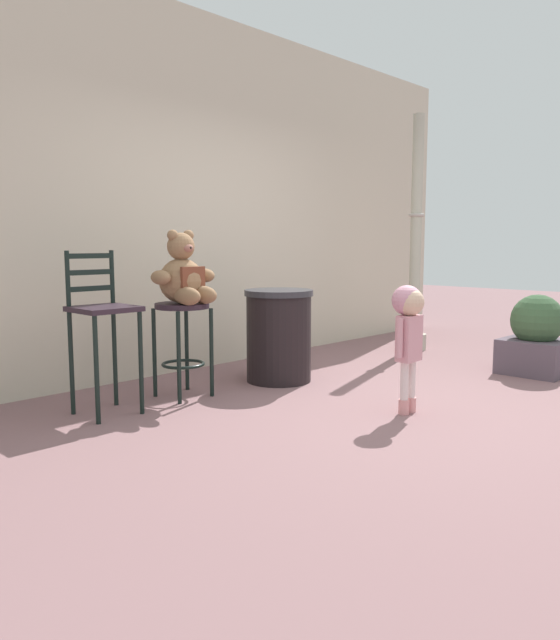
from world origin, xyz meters
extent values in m
plane|color=#805C5F|center=(0.00, 0.00, 0.00)|extent=(24.00, 24.00, 0.00)
cube|color=beige|center=(0.00, 2.31, 1.65)|extent=(7.90, 0.30, 3.30)
cylinder|color=#2A1D27|center=(-0.91, 1.37, 0.71)|extent=(0.42, 0.42, 0.04)
cylinder|color=black|center=(-1.07, 1.21, 0.35)|extent=(0.03, 0.03, 0.69)
cylinder|color=black|center=(-0.75, 1.21, 0.35)|extent=(0.03, 0.03, 0.69)
cylinder|color=black|center=(-1.07, 1.53, 0.35)|extent=(0.03, 0.03, 0.69)
cylinder|color=black|center=(-0.75, 1.53, 0.35)|extent=(0.03, 0.03, 0.69)
torus|color=black|center=(-0.91, 1.37, 0.26)|extent=(0.34, 0.34, 0.02)
sphere|color=#8D6847|center=(-0.91, 1.37, 0.90)|extent=(0.34, 0.34, 0.34)
cube|color=brown|center=(-0.91, 1.23, 0.91)|extent=(0.21, 0.03, 0.21)
sphere|color=#8D6847|center=(-0.91, 1.37, 1.17)|extent=(0.21, 0.21, 0.21)
ellipsoid|color=#965E4F|center=(-0.91, 1.28, 1.15)|extent=(0.09, 0.07, 0.06)
sphere|color=black|center=(-0.91, 1.26, 1.16)|extent=(0.02, 0.02, 0.02)
sphere|color=#8D6847|center=(-0.98, 1.37, 1.25)|extent=(0.08, 0.08, 0.08)
sphere|color=#8D6847|center=(-0.84, 1.37, 1.25)|extent=(0.08, 0.08, 0.08)
ellipsoid|color=#8D6847|center=(-1.12, 1.34, 0.94)|extent=(0.12, 0.19, 0.11)
ellipsoid|color=#8D6847|center=(-0.70, 1.34, 0.94)|extent=(0.12, 0.19, 0.11)
ellipsoid|color=#8D6847|center=(-0.99, 1.21, 0.80)|extent=(0.12, 0.29, 0.14)
ellipsoid|color=#8D6847|center=(-0.83, 1.21, 0.80)|extent=(0.12, 0.29, 0.14)
cylinder|color=pink|center=(-0.15, -0.15, 0.05)|extent=(0.07, 0.07, 0.10)
cylinder|color=silver|center=(-0.15, -0.15, 0.24)|extent=(0.06, 0.06, 0.27)
cylinder|color=pink|center=(-0.06, -0.15, 0.05)|extent=(0.07, 0.07, 0.10)
cylinder|color=silver|center=(-0.06, -0.15, 0.24)|extent=(0.06, 0.06, 0.27)
cube|color=#D2919C|center=(-0.11, -0.15, 0.53)|extent=(0.19, 0.11, 0.32)
cylinder|color=#D2919C|center=(-0.23, -0.15, 0.55)|extent=(0.05, 0.05, 0.27)
cylinder|color=#D2919C|center=(0.01, -0.15, 0.55)|extent=(0.05, 0.05, 0.27)
sphere|color=#D8B293|center=(-0.11, -0.15, 0.79)|extent=(0.20, 0.20, 0.20)
sphere|color=#CA899D|center=(-0.11, -0.12, 0.80)|extent=(0.21, 0.21, 0.21)
cylinder|color=black|center=(0.00, 1.21, 0.37)|extent=(0.56, 0.56, 0.74)
cylinder|color=#2D2D33|center=(0.00, 1.21, 0.77)|extent=(0.59, 0.59, 0.05)
cylinder|color=#B2AA99|center=(2.20, 1.23, 0.09)|extent=(0.29, 0.29, 0.18)
cylinder|color=#B2B29D|center=(2.20, 1.23, 1.38)|extent=(0.12, 0.12, 2.40)
torus|color=#ADA89E|center=(2.20, 1.23, 1.50)|extent=(0.17, 0.17, 0.04)
cube|color=#2A1D27|center=(-1.58, 1.35, 0.74)|extent=(0.40, 0.40, 0.03)
cylinder|color=black|center=(-1.75, 1.18, 0.36)|extent=(0.03, 0.03, 0.72)
cylinder|color=black|center=(-1.41, 1.18, 0.36)|extent=(0.03, 0.03, 0.72)
cylinder|color=black|center=(-1.75, 1.52, 0.36)|extent=(0.03, 0.03, 0.72)
cylinder|color=black|center=(-1.41, 1.52, 0.36)|extent=(0.03, 0.03, 0.72)
cylinder|color=black|center=(-1.75, 1.52, 0.95)|extent=(0.03, 0.03, 0.38)
cylinder|color=black|center=(-1.41, 1.52, 0.95)|extent=(0.03, 0.03, 0.38)
cube|color=black|center=(-1.58, 1.52, 0.87)|extent=(0.34, 0.02, 0.04)
cube|color=black|center=(-1.58, 1.52, 0.99)|extent=(0.34, 0.02, 0.04)
cube|color=black|center=(-1.58, 1.52, 1.10)|extent=(0.34, 0.02, 0.04)
cube|color=#554853|center=(1.86, -0.27, 0.16)|extent=(0.55, 0.55, 0.32)
sphere|color=#385736|center=(1.86, -0.27, 0.49)|extent=(0.47, 0.47, 0.47)
camera|label=1|loc=(-3.75, -2.41, 1.18)|focal=34.31mm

